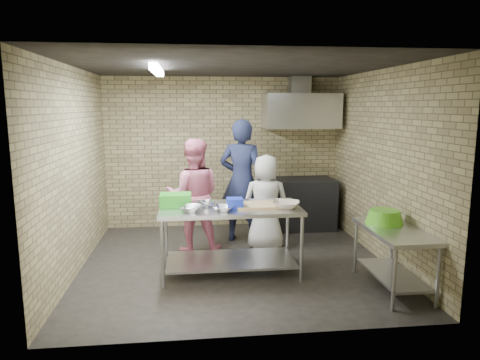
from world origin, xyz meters
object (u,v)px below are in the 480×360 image
green_basin (384,217)px  woman_white (266,202)px  man_navy (242,181)px  blue_tub (235,203)px  prep_table (230,240)px  stove (300,203)px  woman_pink (194,196)px  green_crate (176,200)px  side_counter (393,259)px  bottle_red (301,115)px

green_basin → woman_white: woman_white is taller
man_navy → blue_tub: bearing=100.3°
prep_table → stove: bearing=54.6°
blue_tub → woman_pink: (-0.51, 1.06, -0.11)m
green_crate → woman_pink: woman_pink is taller
side_counter → stove: (-0.45, 2.75, 0.08)m
stove → woman_pink: size_ratio=0.70×
green_basin → woman_pink: size_ratio=0.27×
stove → woman_white: 1.39m
stove → green_basin: bearing=-80.2°
blue_tub → bottle_red: bottle_red is taller
green_crate → woman_white: bearing=31.6°
prep_table → stove: (1.44, 2.03, -0.00)m
woman_pink → woman_white: size_ratio=1.17×
prep_table → green_crate: 0.89m
bottle_red → woman_pink: size_ratio=0.10×
woman_pink → side_counter: bearing=146.7°
side_counter → green_crate: 2.79m
green_basin → man_navy: 2.44m
bottle_red → stove: bearing=-101.8°
bottle_red → woman_pink: bearing=-146.2°
bottle_red → green_crate: bearing=-135.6°
green_crate → blue_tub: bearing=-16.3°
prep_table → side_counter: prep_table is taller
side_counter → woman_white: size_ratio=0.82×
prep_table → side_counter: (1.89, -0.72, -0.08)m
green_crate → bottle_red: 3.25m
green_basin → man_navy: man_navy is taller
side_counter → stove: stove is taller
woman_white → side_counter: bearing=136.3°
blue_tub → green_basin: (1.82, -0.37, -0.13)m
prep_table → blue_tub: bearing=-63.4°
bottle_red → woman_white: (-0.86, -1.33, -1.30)m
green_basin → side_counter: bearing=-85.4°
stove → blue_tub: (-1.39, -2.13, 0.52)m
blue_tub → man_navy: bearing=80.0°
bottle_red → green_basin: bearing=-82.1°
prep_table → stove: size_ratio=1.50×
blue_tub → green_basin: blue_tub is taller
woman_pink → bottle_red: bearing=-144.0°
bottle_red → man_navy: 1.80m
blue_tub → woman_white: woman_white is taller
man_navy → woman_pink: (-0.78, -0.44, -0.14)m
side_counter → woman_pink: woman_pink is taller
side_counter → bottle_red: size_ratio=6.67×
stove → green_basin: green_basin is taller
green_crate → woman_white: size_ratio=0.27×
green_crate → green_basin: bearing=-12.9°
stove → green_basin: size_ratio=2.61×
side_counter → woman_pink: size_ratio=0.70×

